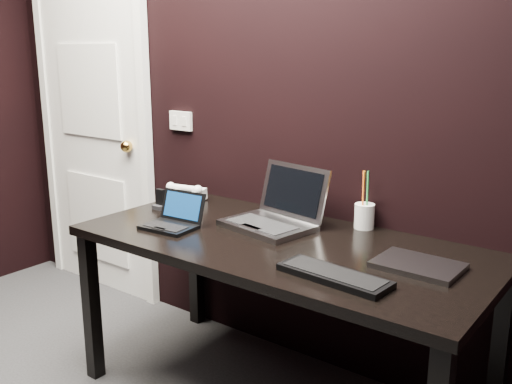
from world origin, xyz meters
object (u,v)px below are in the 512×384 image
Objects in this scene: pen_cup at (364,215)px; ext_keyboard at (334,275)px; door at (94,125)px; netbook at (173,221)px; silver_laptop at (274,216)px; desk at (280,258)px; mobile_phone at (160,202)px; closed_laptop at (418,265)px; desk_phone at (185,194)px.

ext_keyboard is at bearing -72.92° from pen_cup.
ext_keyboard is (2.02, -0.60, -0.29)m from door.
silver_laptop is at bearing 38.83° from netbook.
door is at bearing 179.22° from pen_cup.
desk is 17.51× the size of mobile_phone.
closed_laptop reaches higher than desk.
desk is at bearing -47.84° from silver_laptop.
mobile_phone is at bearing 146.13° from netbook.
netbook is 0.31m from mobile_phone.
door reaches higher than desk.
ext_keyboard is at bearing -16.46° from door.
desk is at bearing -15.91° from desk_phone.
closed_laptop is at bearing -7.28° from desk_phone.
door is 22.04× the size of mobile_phone.
netbook is 0.44m from silver_laptop.
desk is 4.03× the size of silver_laptop.
netbook is 0.57× the size of silver_laptop.
door reaches higher than closed_laptop.
ext_keyboard reaches higher than desk.
closed_laptop is (1.03, 0.18, -0.02)m from netbook.
silver_laptop reaches higher than ext_keyboard.
closed_laptop is 1.29m from mobile_phone.
desk is at bearing -119.68° from pen_cup.
silver_laptop is 1.97× the size of desk_phone.
netbook is at bearing -163.54° from desk.
pen_cup is at bearing 8.70° from desk_phone.
pen_cup reaches higher than netbook.
door is 8.45× the size of pen_cup.
desk is 0.23m from silver_laptop.
door reaches higher than ext_keyboard.
closed_laptop is at bearing -40.11° from pen_cup.
desk is 0.43m from pen_cup.
silver_laptop reaches higher than desk_phone.
pen_cup is at bearing 60.32° from desk.
desk_phone reaches higher than desk.
silver_laptop is 0.39m from pen_cup.
mobile_phone is 0.98m from pen_cup.
closed_laptop is at bearing -7.91° from silver_laptop.
door is 1.02m from mobile_phone.
ext_keyboard is 0.33m from closed_laptop.
pen_cup reaches higher than ext_keyboard.
desk_phone is at bearing 89.76° from mobile_phone.
silver_laptop is 0.62m from ext_keyboard.
door reaches higher than desk_phone.
desk_phone is (-0.26, 0.35, 0.01)m from netbook.
silver_laptop is 1.42× the size of closed_laptop.
desk is 5.72× the size of closed_laptop.
desk is 0.50m from netbook.
door is 2.13m from ext_keyboard.
desk is at bearing 149.31° from ext_keyboard.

